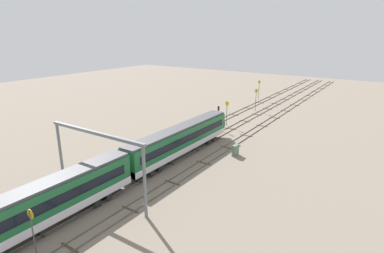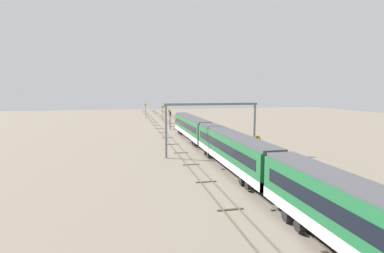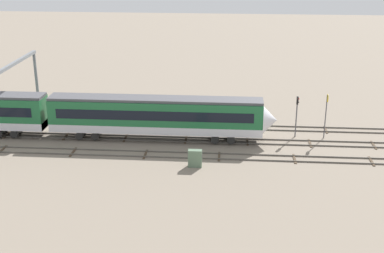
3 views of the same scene
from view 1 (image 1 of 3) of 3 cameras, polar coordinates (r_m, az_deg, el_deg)
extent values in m
plane|color=gray|center=(53.60, 0.14, -4.17)|extent=(204.87, 204.87, 0.00)
cube|color=#59544C|center=(51.03, 5.12, -5.26)|extent=(188.87, 0.07, 0.16)
cube|color=#59544C|center=(51.68, 3.72, -4.93)|extent=(188.87, 0.07, 0.16)
cube|color=#473828|center=(33.20, -21.33, -19.82)|extent=(0.24, 2.40, 0.08)
cube|color=#473828|center=(37.23, -11.18, -14.55)|extent=(0.24, 2.40, 0.08)
cube|color=#473828|center=(42.36, -3.60, -10.13)|extent=(0.24, 2.40, 0.08)
cube|color=#473828|center=(48.23, 2.10, -6.61)|extent=(0.24, 2.40, 0.08)
cube|color=#473828|center=(54.61, 6.46, -3.83)|extent=(0.24, 2.40, 0.08)
cube|color=#473828|center=(61.33, 9.86, -1.63)|extent=(0.24, 2.40, 0.08)
cube|color=#473828|center=(68.30, 12.57, 0.13)|extent=(0.24, 2.40, 0.08)
cube|color=#473828|center=(75.45, 14.78, 1.56)|extent=(0.24, 2.40, 0.08)
cube|color=#473828|center=(82.72, 16.60, 2.75)|extent=(0.24, 2.40, 0.08)
cube|color=#473828|center=(90.10, 18.13, 3.73)|extent=(0.24, 2.40, 0.08)
cube|color=#473828|center=(97.55, 19.43, 4.57)|extent=(0.24, 2.40, 0.08)
cube|color=#473828|center=(105.07, 20.55, 5.28)|extent=(0.24, 2.40, 0.08)
cube|color=#473828|center=(112.63, 21.52, 5.90)|extent=(0.24, 2.40, 0.08)
cube|color=#473828|center=(120.24, 22.37, 6.43)|extent=(0.24, 2.40, 0.08)
cube|color=#473828|center=(127.87, 23.12, 6.91)|extent=(0.24, 2.40, 0.08)
cube|color=#473828|center=(135.53, 23.78, 7.33)|extent=(0.24, 2.40, 0.08)
cube|color=#59544C|center=(53.20, 0.79, -4.24)|extent=(188.87, 0.07, 0.16)
cube|color=#59544C|center=(53.94, -0.50, -3.94)|extent=(188.87, 0.07, 0.16)
cube|color=#473828|center=(36.37, -26.30, -16.99)|extent=(0.24, 2.40, 0.08)
cube|color=#473828|center=(39.53, -17.41, -13.06)|extent=(0.24, 2.40, 0.08)
cube|color=#473828|center=(43.60, -10.24, -9.56)|extent=(0.24, 2.40, 0.08)
cube|color=#473828|center=(48.34, -4.48, -6.59)|extent=(0.24, 2.40, 0.08)
cube|color=#473828|center=(53.58, 0.14, -4.13)|extent=(0.24, 2.40, 0.08)
cube|color=#473828|center=(59.18, 3.89, -2.10)|extent=(0.24, 2.40, 0.08)
cube|color=#473828|center=(65.06, 6.98, -0.42)|extent=(0.24, 2.40, 0.08)
cube|color=#473828|center=(71.13, 9.54, 0.98)|extent=(0.24, 2.40, 0.08)
cube|color=#473828|center=(77.36, 11.70, 2.15)|extent=(0.24, 2.40, 0.08)
cube|color=#473828|center=(83.72, 13.53, 3.15)|extent=(0.24, 2.40, 0.08)
cube|color=#473828|center=(90.16, 15.11, 4.00)|extent=(0.24, 2.40, 0.08)
cube|color=#473828|center=(96.69, 16.48, 4.73)|extent=(0.24, 2.40, 0.08)
cube|color=#473828|center=(103.27, 17.67, 5.37)|extent=(0.24, 2.40, 0.08)
cube|color=#473828|center=(109.91, 18.73, 5.93)|extent=(0.24, 2.40, 0.08)
cube|color=#473828|center=(116.59, 19.66, 6.43)|extent=(0.24, 2.40, 0.08)
cube|color=#473828|center=(123.30, 20.50, 6.87)|extent=(0.24, 2.40, 0.08)
cube|color=#473828|center=(130.04, 21.25, 7.26)|extent=(0.24, 2.40, 0.08)
cube|color=#473828|center=(136.81, 21.93, 7.61)|extent=(0.24, 2.40, 0.08)
cube|color=#59544C|center=(55.66, -3.18, -3.29)|extent=(188.87, 0.07, 0.16)
cube|color=#59544C|center=(56.49, -4.35, -3.01)|extent=(188.87, 0.07, 0.16)
cube|color=#473828|center=(41.23, -25.58, -12.72)|extent=(0.24, 2.40, 0.08)
cube|color=#473828|center=(45.24, -16.65, -9.02)|extent=(0.24, 2.40, 0.08)
cube|color=#473828|center=(50.29, -9.48, -5.83)|extent=(0.24, 2.40, 0.08)
cube|color=#473828|center=(56.09, -3.77, -3.19)|extent=(0.24, 2.40, 0.08)
cube|color=#473828|center=(62.43, 0.81, -1.04)|extent=(0.24, 2.40, 0.08)
cube|color=#473828|center=(69.16, 4.51, 0.70)|extent=(0.24, 2.40, 0.08)
cube|color=#473828|center=(76.19, 7.55, 2.13)|extent=(0.24, 2.40, 0.08)
cube|color=#473828|center=(83.43, 10.07, 3.31)|extent=(0.24, 2.40, 0.08)
cube|color=#473828|center=(90.84, 12.19, 4.30)|extent=(0.24, 2.40, 0.08)
cube|color=#473828|center=(98.38, 13.99, 5.13)|extent=(0.24, 2.40, 0.08)
cube|color=#473828|center=(106.01, 15.54, 5.83)|extent=(0.24, 2.40, 0.08)
cube|color=#473828|center=(113.73, 16.88, 6.44)|extent=(0.24, 2.40, 0.08)
cube|color=#473828|center=(121.51, 18.05, 6.97)|extent=(0.24, 2.40, 0.08)
cube|color=#473828|center=(129.35, 19.08, 7.43)|extent=(0.24, 2.40, 0.08)
cube|color=#473828|center=(137.22, 20.00, 7.84)|extent=(0.24, 2.40, 0.08)
cube|color=#1E6638|center=(49.96, -2.04, -2.28)|extent=(24.00, 2.90, 3.60)
cube|color=silver|center=(50.42, -2.02, -3.73)|extent=(24.00, 2.94, 0.90)
cube|color=#4C4C51|center=(49.36, -2.06, -0.15)|extent=(24.00, 2.50, 0.30)
cube|color=black|center=(49.03, -0.66, -2.12)|extent=(22.00, 0.04, 1.10)
cube|color=black|center=(50.65, -3.39, -1.52)|extent=(22.00, 0.04, 1.10)
cylinder|color=black|center=(44.64, -8.51, -8.01)|extent=(0.90, 2.70, 0.90)
cylinder|color=black|center=(45.86, -7.00, -7.25)|extent=(0.90, 2.70, 0.90)
cylinder|color=black|center=(56.03, 2.04, -2.56)|extent=(0.90, 2.70, 0.90)
cylinder|color=black|center=(57.49, 2.98, -2.06)|extent=(0.90, 2.70, 0.90)
cube|color=#1E6638|center=(34.86, -27.28, -13.25)|extent=(24.00, 2.90, 3.60)
cube|color=silver|center=(35.52, -26.98, -15.15)|extent=(24.00, 2.94, 0.90)
cube|color=#4C4C51|center=(33.99, -27.72, -10.38)|extent=(24.00, 2.50, 0.30)
cube|color=black|center=(33.51, -26.11, -13.48)|extent=(22.00, 0.04, 1.10)
cube|color=black|center=(35.84, -28.55, -11.82)|extent=(22.00, 0.04, 1.10)
cylinder|color=black|center=(39.02, -18.03, -12.59)|extent=(0.90, 2.70, 0.90)
cylinder|color=black|center=(39.98, -15.99, -11.64)|extent=(0.90, 2.70, 0.90)
cone|color=silver|center=(60.37, 5.07, 0.88)|extent=(1.60, 3.24, 3.24)
cylinder|color=slate|center=(33.74, -8.59, -10.13)|extent=(0.36, 0.36, 8.09)
cylinder|color=slate|center=(44.11, -22.76, -4.67)|extent=(0.36, 0.36, 8.09)
cube|color=slate|center=(37.13, -17.21, -1.12)|extent=(0.40, 15.09, 0.35)
cylinder|color=#4C4C51|center=(66.70, 6.33, 2.33)|extent=(0.12, 0.12, 5.21)
cylinder|color=yellow|center=(66.22, 6.40, 4.17)|extent=(0.05, 0.92, 0.92)
cube|color=black|center=(66.24, 6.41, 4.17)|extent=(0.02, 0.41, 0.12)
cylinder|color=#4C4C51|center=(80.50, 11.51, 4.73)|extent=(0.12, 0.12, 5.54)
cylinder|color=yellow|center=(80.09, 11.62, 6.37)|extent=(0.05, 0.95, 0.95)
cube|color=black|center=(80.12, 11.62, 6.38)|extent=(0.02, 0.43, 0.12)
cylinder|color=#4C4C51|center=(32.21, -26.91, -16.91)|extent=(0.12, 0.12, 4.64)
cylinder|color=yellow|center=(31.26, -27.32, -13.95)|extent=(0.05, 0.93, 0.93)
cube|color=black|center=(31.28, -27.27, -13.93)|extent=(0.02, 0.42, 0.12)
cylinder|color=#4C4C51|center=(94.36, 12.04, 6.49)|extent=(0.12, 0.12, 5.62)
cylinder|color=yellow|center=(94.00, 12.13, 7.94)|extent=(0.05, 0.87, 0.87)
cube|color=black|center=(94.03, 12.14, 7.94)|extent=(0.02, 0.39, 0.12)
cylinder|color=#4C4C51|center=(64.19, 4.79, 1.21)|extent=(0.14, 0.14, 3.94)
cube|color=black|center=(63.58, 4.85, 3.31)|extent=(0.20, 0.32, 0.90)
sphere|color=red|center=(63.63, 4.90, 3.50)|extent=(0.20, 0.20, 0.20)
sphere|color=#262626|center=(63.72, 4.89, 3.15)|extent=(0.20, 0.20, 0.20)
cube|color=#597259|center=(51.23, 7.89, -4.29)|extent=(1.38, 0.63, 1.79)
cube|color=#333333|center=(51.73, 8.25, -3.77)|extent=(0.02, 0.44, 0.24)
camera|label=2|loc=(47.90, -83.00, -9.03)|focal=28.12mm
camera|label=3|loc=(54.87, 66.88, 9.94)|focal=49.73mm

